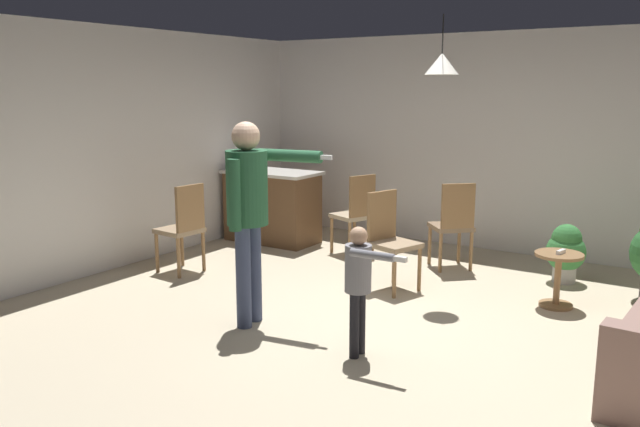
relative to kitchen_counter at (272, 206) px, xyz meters
The scene contains 14 objects.
ground 3.20m from the kitchen_counter, 39.24° to the right, with size 7.68×7.68×0.00m, color beige.
wall_back 2.86m from the kitchen_counter, 26.08° to the left, with size 6.40×0.10×2.70m, color silver.
wall_left 2.31m from the kitchen_counter, 110.55° to the right, with size 0.10×6.40×2.70m, color silver.
kitchen_counter is the anchor object (origin of this frame).
side_table_by_couch 3.90m from the kitchen_counter, ahead, with size 0.44×0.44×0.52m.
person_adult 3.15m from the kitchen_counter, 56.22° to the right, with size 0.82×0.60×1.76m.
person_child 3.90m from the kitchen_counter, 43.01° to the right, with size 0.54×0.29×1.02m.
dining_chair_by_counter 1.75m from the kitchen_counter, 86.57° to the right, with size 0.45×0.45×1.00m.
dining_chair_near_wall 2.54m from the kitchen_counter, ahead, with size 0.59×0.59×1.00m.
dining_chair_centre_back 1.30m from the kitchen_counter, ahead, with size 0.54×0.54×1.00m.
dining_chair_spare 2.48m from the kitchen_counter, 24.10° to the right, with size 0.53×0.53×1.00m.
potted_plant_by_wall 3.73m from the kitchen_counter, ahead, with size 0.41×0.41×0.63m.
spare_remote_on_table 3.92m from the kitchen_counter, ahead, with size 0.04×0.13×0.04m, color white.
ceiling_light_pendant 3.37m from the kitchen_counter, 18.37° to the right, with size 0.32×0.32×0.55m.
Camera 1 is at (2.71, -4.74, 2.04)m, focal length 36.34 mm.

